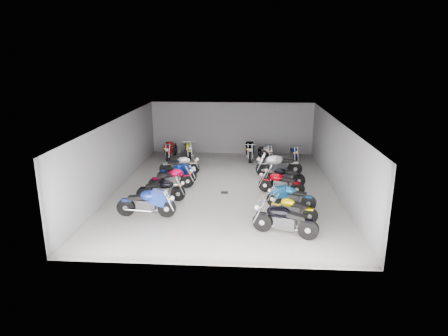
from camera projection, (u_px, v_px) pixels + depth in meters
The scene contains 22 objects.
ground at pixel (225, 189), 18.53m from camera, with size 14.00×14.00×0.00m, color gray.
wall_back at pixel (232, 128), 24.81m from camera, with size 10.00×0.10×3.20m, color slate.
wall_left at pixel (117, 154), 18.40m from camera, with size 0.10×14.00×3.20m, color slate.
wall_right at pixel (337, 157), 17.79m from camera, with size 0.10×14.00×3.20m, color slate.
ceiling at pixel (225, 120), 17.65m from camera, with size 10.00×14.00×0.04m, color black.
drain_grate at pixel (225, 192), 18.05m from camera, with size 0.32×0.32×0.01m, color black.
motorcycle_left_b at pixel (147, 203), 15.26m from camera, with size 2.30×0.45×1.01m.
motorcycle_left_c at pixel (161, 190), 16.90m from camera, with size 2.09×0.48×0.92m.
motorcycle_left_d at pixel (172, 179), 18.36m from camera, with size 2.01×1.02×0.94m.
motorcycle_left_e at pixel (178, 173), 19.42m from camera, with size 1.93×0.38×0.85m.
motorcycle_left_f at pixel (180, 165), 20.65m from camera, with size 2.07×0.65×0.92m.
motorcycle_right_a at pixel (284, 220), 13.68m from camera, with size 2.24×0.94×1.02m.
motorcycle_right_b at pixel (292, 209), 14.97m from camera, with size 1.81×0.81×0.83m.
motorcycle_right_c at pixel (291, 197), 16.10m from camera, with size 1.98×0.62×0.88m.
motorcycle_right_d at pixel (281, 183), 17.78m from camera, with size 2.03×0.82×0.92m.
motorcycle_right_e at pixel (284, 176), 18.88m from camera, with size 1.97×0.42×0.86m.
motorcycle_right_f at pixel (278, 165), 20.41m from camera, with size 2.40×0.55×1.06m.
motorcycle_back_a at pixel (171, 150), 23.81m from camera, with size 0.47×2.28×1.00m.
motorcycle_back_b at pixel (188, 149), 24.07m from camera, with size 0.69×2.05×0.92m.
motorcycle_back_d at pixel (249, 150), 23.62m from camera, with size 0.50×2.40×1.05m.
motorcycle_back_e at pixel (265, 152), 23.56m from camera, with size 0.83×1.85×0.85m.
motorcycle_back_f at pixel (294, 153), 23.30m from camera, with size 0.40×1.91×0.84m.
Camera 1 is at (1.06, -17.52, 6.04)m, focal length 32.00 mm.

